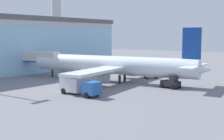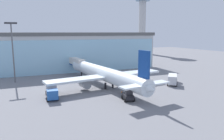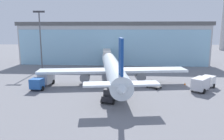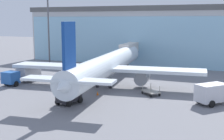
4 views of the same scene
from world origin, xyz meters
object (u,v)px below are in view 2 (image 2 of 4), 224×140
object	(u,v)px
jet_bridge	(75,62)
airplane	(105,74)
safety_cone_nose	(122,92)
pushback_tug	(128,96)
fuel_truck	(172,79)
safety_cone_wingtip	(157,81)
baggage_cart	(141,85)
catering_truck	(52,91)
apron_light_mast	(13,47)
control_tower	(142,17)

from	to	relation	value
jet_bridge	airplane	xyz separation A→B (m)	(2.10, -19.66, -0.87)
jet_bridge	safety_cone_nose	bearing A→B (deg)	-176.25
pushback_tug	fuel_truck	bearing A→B (deg)	-55.34
airplane	pushback_tug	size ratio (longest dim) A/B	11.08
jet_bridge	safety_cone_wingtip	xyz separation A→B (m)	(17.53, -21.06, -3.90)
baggage_cart	safety_cone_nose	world-z (taller)	baggage_cart
safety_cone_nose	safety_cone_wingtip	distance (m)	15.18
baggage_cart	catering_truck	bearing A→B (deg)	40.80
apron_light_mast	pushback_tug	distance (m)	36.04
airplane	baggage_cart	distance (m)	9.76
catering_truck	safety_cone_wingtip	world-z (taller)	catering_truck
catering_truck	apron_light_mast	bearing A→B (deg)	-153.70
airplane	catering_truck	bearing A→B (deg)	97.71
fuel_truck	baggage_cart	bearing A→B (deg)	125.13
jet_bridge	catering_truck	world-z (taller)	jet_bridge
baggage_cart	pushback_tug	distance (m)	12.15
fuel_truck	baggage_cart	size ratio (longest dim) A/B	2.20
airplane	control_tower	bearing A→B (deg)	-44.29
safety_cone_nose	safety_cone_wingtip	xyz separation A→B (m)	(14.16, 5.46, 0.00)
pushback_tug	safety_cone_nose	distance (m)	5.95
apron_light_mast	catering_truck	xyz separation A→B (m)	(6.69, -19.00, -8.55)
control_tower	baggage_cart	distance (m)	96.62
safety_cone_wingtip	apron_light_mast	bearing A→B (deg)	154.78
fuel_truck	baggage_cart	distance (m)	9.43
control_tower	fuel_truck	xyz separation A→B (m)	(-42.02, -79.50, -22.47)
fuel_truck	safety_cone_wingtip	world-z (taller)	fuel_truck
pushback_tug	safety_cone_wingtip	distance (m)	19.32
control_tower	safety_cone_nose	xyz separation A→B (m)	(-58.47, -81.17, -23.66)
jet_bridge	baggage_cart	xyz separation A→B (m)	(10.50, -23.78, -3.68)
catering_truck	airplane	bearing A→B (deg)	110.10
jet_bridge	catering_truck	size ratio (longest dim) A/B	1.62
apron_light_mast	pushback_tug	bearing A→B (deg)	-54.02
safety_cone_wingtip	control_tower	bearing A→B (deg)	59.66
catering_truck	fuel_truck	distance (m)	31.91
control_tower	airplane	size ratio (longest dim) A/B	0.99
jet_bridge	apron_light_mast	world-z (taller)	apron_light_mast
control_tower	safety_cone_wingtip	size ratio (longest dim) A/B	70.24
fuel_truck	apron_light_mast	bearing A→B (deg)	103.29
control_tower	pushback_tug	distance (m)	108.07
jet_bridge	baggage_cart	world-z (taller)	jet_bridge
pushback_tug	safety_cone_nose	bearing A→B (deg)	-3.23
jet_bridge	safety_cone_wingtip	world-z (taller)	jet_bridge
fuel_truck	pushback_tug	size ratio (longest dim) A/B	1.97
control_tower	airplane	bearing A→B (deg)	-128.79
jet_bridge	safety_cone_nose	distance (m)	27.01
airplane	apron_light_mast	bearing A→B (deg)	47.53
pushback_tug	control_tower	bearing A→B (deg)	-22.17
apron_light_mast	safety_cone_wingtip	bearing A→B (deg)	-25.22
safety_cone_wingtip	fuel_truck	bearing A→B (deg)	-58.90
jet_bridge	airplane	bearing A→B (deg)	-177.38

